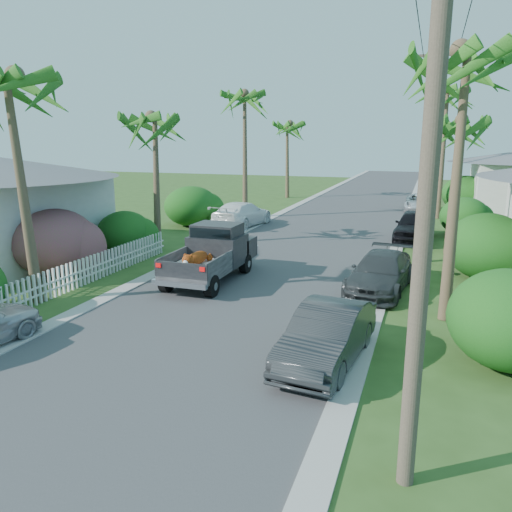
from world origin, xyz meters
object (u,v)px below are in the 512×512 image
at_px(palm_r_c, 448,91).
at_px(utility_pole_a, 428,184).
at_px(utility_pole_b, 432,153).
at_px(parked_car_rd, 420,203).
at_px(parked_car_rm, 381,273).
at_px(utility_pole_c, 433,147).
at_px(pickup_truck, 215,252).
at_px(palm_r_b, 459,121).
at_px(parked_car_lf, 242,214).
at_px(palm_l_b, 153,117).
at_px(palm_l_d, 288,124).
at_px(palm_r_a, 468,52).
at_px(palm_r_d, 446,121).
at_px(palm_l_a, 10,77).
at_px(palm_l_c, 245,95).
at_px(utility_pole_d, 434,145).
at_px(parked_car_rn, 327,336).
at_px(parked_car_rf, 415,226).

bearing_deg(palm_r_c, utility_pole_a, -91.23).
bearing_deg(utility_pole_b, parked_car_rd, 92.16).
height_order(parked_car_rm, utility_pole_c, utility_pole_c).
xyz_separation_m(pickup_truck, palm_r_b, (8.50, 7.30, 4.94)).
bearing_deg(parked_car_rm, parked_car_lf, 136.90).
bearing_deg(palm_l_b, palm_l_d, 89.22).
xyz_separation_m(palm_r_a, palm_r_d, (0.20, 34.00, -0.69)).
bearing_deg(palm_l_a, utility_pole_c, 64.73).
bearing_deg(palm_l_c, palm_r_d, 55.22).
bearing_deg(palm_l_c, palm_r_c, 18.15).
bearing_deg(palm_r_a, utility_pole_c, 91.82).
height_order(parked_car_rd, palm_l_b, palm_l_b).
distance_m(palm_r_c, utility_pole_b, 13.48).
bearing_deg(utility_pole_a, pickup_truck, 127.71).
height_order(parked_car_rd, palm_r_d, palm_r_d).
bearing_deg(utility_pole_b, pickup_truck, -144.76).
distance_m(parked_car_rd, utility_pole_d, 14.67).
height_order(parked_car_lf, palm_r_b, palm_r_b).
distance_m(palm_l_a, utility_pole_b, 15.64).
height_order(parked_car_rn, utility_pole_d, utility_pole_d).
height_order(pickup_truck, utility_pole_a, utility_pole_a).
bearing_deg(parked_car_rm, palm_l_b, 166.39).
bearing_deg(parked_car_rn, palm_l_d, 113.33).
bearing_deg(palm_l_d, parked_car_rf, -54.81).
bearing_deg(palm_r_d, utility_pole_c, -94.29).
bearing_deg(palm_r_d, palm_l_d, -155.22).
bearing_deg(utility_pole_d, parked_car_rf, -91.36).
xyz_separation_m(parked_car_rm, palm_r_d, (2.28, 31.94, 6.09)).
relative_size(parked_car_rm, utility_pole_d, 0.50).
bearing_deg(parked_car_rd, palm_l_a, -113.66).
bearing_deg(parked_car_rd, parked_car_lf, -134.83).
distance_m(palm_r_a, palm_r_d, 34.01).
xyz_separation_m(parked_car_rm, utility_pole_a, (1.38, -10.06, 3.95)).
xyz_separation_m(parked_car_rf, utility_pole_a, (0.60, -19.69, 3.82)).
bearing_deg(palm_r_c, utility_pole_b, -92.64).
distance_m(parked_car_lf, utility_pole_d, 26.76).
relative_size(palm_r_a, utility_pole_b, 0.97).
xyz_separation_m(pickup_truck, utility_pole_a, (7.50, -9.70, 3.59)).
xyz_separation_m(parked_car_rn, utility_pole_b, (2.00, 11.21, 3.92)).
relative_size(palm_l_a, palm_r_b, 1.14).
relative_size(parked_car_rm, palm_r_d, 0.56).
relative_size(parked_car_lf, palm_l_d, 0.66).
height_order(pickup_truck, parked_car_rf, pickup_truck).
relative_size(parked_car_rn, palm_l_b, 0.56).
bearing_deg(palm_l_a, palm_l_d, 90.55).
distance_m(palm_l_c, palm_r_c, 12.84).
height_order(palm_r_a, palm_r_c, palm_r_c).
xyz_separation_m(parked_car_rd, palm_l_b, (-11.80, -16.89, 5.52)).
xyz_separation_m(parked_car_rf, palm_l_a, (-11.20, -14.69, 6.15)).
xyz_separation_m(palm_l_b, palm_r_a, (13.10, -6.00, 1.28)).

